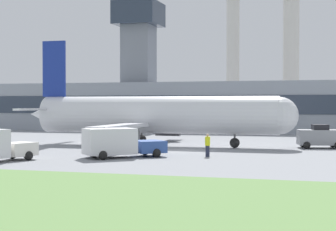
{
  "coord_description": "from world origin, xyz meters",
  "views": [
    {
      "loc": [
        13.24,
        -48.92,
        4.21
      ],
      "look_at": [
        -2.64,
        4.08,
        3.06
      ],
      "focal_mm": 60.0,
      "sensor_mm": 36.0,
      "label": 1
    }
  ],
  "objects_px": {
    "ground_crew_person": "(208,145)",
    "airplane": "(153,115)",
    "fuel_truck": "(119,143)",
    "pushback_tug": "(320,137)"
  },
  "relations": [
    {
      "from": "airplane",
      "to": "ground_crew_person",
      "type": "xyz_separation_m",
      "value": [
        7.7,
        -9.5,
        -2.13
      ]
    },
    {
      "from": "airplane",
      "to": "fuel_truck",
      "type": "distance_m",
      "value": 12.44
    },
    {
      "from": "ground_crew_person",
      "to": "airplane",
      "type": "bearing_deg",
      "value": 129.04
    },
    {
      "from": "pushback_tug",
      "to": "fuel_truck",
      "type": "distance_m",
      "value": 20.63
    },
    {
      "from": "airplane",
      "to": "ground_crew_person",
      "type": "relative_size",
      "value": 15.22
    },
    {
      "from": "pushback_tug",
      "to": "ground_crew_person",
      "type": "distance_m",
      "value": 14.31
    },
    {
      "from": "pushback_tug",
      "to": "ground_crew_person",
      "type": "relative_size",
      "value": 2.44
    },
    {
      "from": "pushback_tug",
      "to": "ground_crew_person",
      "type": "height_order",
      "value": "pushback_tug"
    },
    {
      "from": "fuel_truck",
      "to": "ground_crew_person",
      "type": "bearing_deg",
      "value": 22.87
    },
    {
      "from": "ground_crew_person",
      "to": "pushback_tug",
      "type": "bearing_deg",
      "value": 54.42
    }
  ]
}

